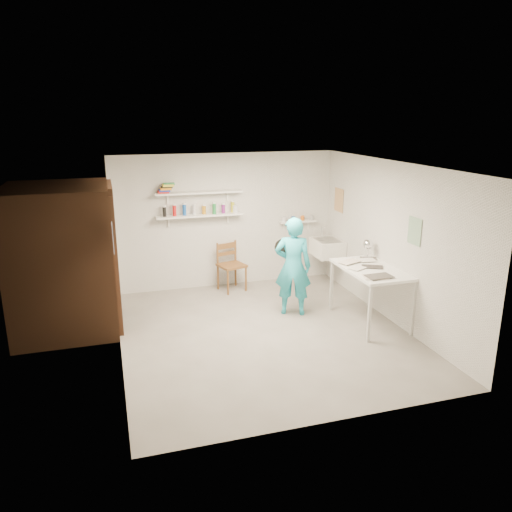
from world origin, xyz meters
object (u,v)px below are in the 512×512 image
object	(u,v)px
wall_clock	(284,247)
wooden_chair	(232,265)
work_table	(370,295)
desk_lamp	(368,244)
man	(293,266)
belfast_sink	(327,248)

from	to	relation	value
wall_clock	wooden_chair	size ratio (longest dim) A/B	0.30
wall_clock	work_table	distance (m)	1.51
wall_clock	desk_lamp	xyz separation A→B (m)	(1.29, -0.35, 0.04)
wooden_chair	man	bearing A→B (deg)	-80.86
wall_clock	man	bearing A→B (deg)	-43.94
work_table	wall_clock	bearing A→B (deg)	140.96
man	desk_lamp	distance (m)	1.25
work_table	desk_lamp	bearing A→B (deg)	67.58
belfast_sink	desk_lamp	bearing A→B (deg)	-85.35
work_table	man	bearing A→B (deg)	145.92
wooden_chair	work_table	bearing A→B (deg)	-67.51
man	work_table	distance (m)	1.24
wall_clock	belfast_sink	bearing A→B (deg)	60.76
belfast_sink	wooden_chair	xyz separation A→B (m)	(-1.74, 0.21, -0.24)
wooden_chair	wall_clock	bearing A→B (deg)	-80.34
belfast_sink	desk_lamp	distance (m)	1.33
belfast_sink	man	xyz separation A→B (m)	(-1.10, -1.12, 0.08)
man	desk_lamp	world-z (taller)	man
wall_clock	wooden_chair	world-z (taller)	wall_clock
man	wall_clock	bearing A→B (deg)	-43.94
man	work_table	size ratio (longest dim) A/B	1.20
belfast_sink	work_table	distance (m)	1.81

